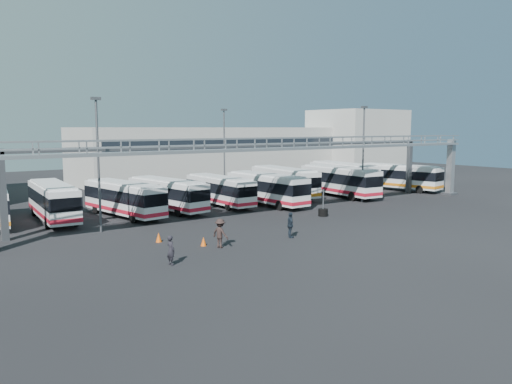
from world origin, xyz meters
TOP-DOWN VIEW (x-y plane):
  - ground at (0.00, 0.00)m, footprint 140.00×140.00m
  - gantry at (0.00, 5.87)m, footprint 51.40×5.15m
  - warehouse at (12.00, 38.00)m, footprint 42.00×14.00m
  - building_right at (38.00, 32.00)m, footprint 14.00×12.00m
  - light_pole_left at (-16.00, 8.00)m, footprint 0.70×0.35m
  - light_pole_mid at (12.00, 7.00)m, footprint 0.70×0.35m
  - light_pole_back at (4.00, 22.00)m, footprint 0.70×0.35m
  - bus_1 at (-17.75, 14.93)m, footprint 3.16×10.85m
  - bus_2 at (-12.07, 13.34)m, footprint 3.99×10.58m
  - bus_3 at (-7.64, 13.77)m, footprint 3.88×10.46m
  - bus_4 at (-1.75, 13.77)m, footprint 2.38×9.99m
  - bus_5 at (2.39, 11.33)m, footprint 2.84×10.79m
  - bus_6 at (7.71, 15.04)m, footprint 3.88×11.34m
  - bus_7 at (13.21, 11.67)m, footprint 3.54×11.57m
  - bus_8 at (18.10, 15.87)m, footprint 4.29×11.72m
  - bus_9 at (23.59, 11.36)m, footprint 4.37×11.06m
  - pedestrian_a at (-15.79, -3.60)m, footprint 0.47×0.68m
  - pedestrian_c at (-11.22, -1.67)m, footprint 1.05×1.42m
  - pedestrian_d at (-5.50, -2.06)m, footprint 0.86×1.19m
  - cone_left at (-11.88, -0.57)m, footprint 0.42×0.42m
  - cone_right at (-13.85, 2.27)m, footprint 0.43×0.43m
  - tire_stack at (2.61, 3.09)m, footprint 0.86×0.86m

SIDE VIEW (x-z plane):
  - ground at x=0.00m, z-range 0.00..0.00m
  - cone_left at x=-11.88m, z-range 0.00..0.63m
  - cone_right at x=-13.85m, z-range 0.00..0.68m
  - tire_stack at x=2.61m, z-range -0.82..1.65m
  - pedestrian_a at x=-15.79m, z-range 0.00..1.77m
  - pedestrian_d at x=-5.50m, z-range 0.00..1.88m
  - pedestrian_c at x=-11.22m, z-range 0.00..1.96m
  - bus_4 at x=-1.75m, z-range 0.16..3.19m
  - bus_3 at x=-7.64m, z-range 0.17..3.27m
  - bus_2 at x=-12.07m, z-range 0.17..3.30m
  - bus_1 at x=-17.75m, z-range 0.17..3.43m
  - bus_5 at x=2.39m, z-range 0.17..3.43m
  - bus_9 at x=23.59m, z-range 0.17..3.45m
  - bus_6 at x=7.71m, z-range 0.18..3.56m
  - bus_7 at x=13.21m, z-range 0.18..3.65m
  - bus_8 at x=18.10m, z-range 0.19..3.67m
  - warehouse at x=12.00m, z-range 0.00..8.00m
  - building_right at x=38.00m, z-range 0.00..11.00m
  - gantry at x=0.00m, z-range 1.96..9.06m
  - light_pole_left at x=-16.00m, z-range 0.62..10.83m
  - light_pole_mid at x=12.00m, z-range 0.62..10.83m
  - light_pole_back at x=4.00m, z-range 0.62..10.83m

